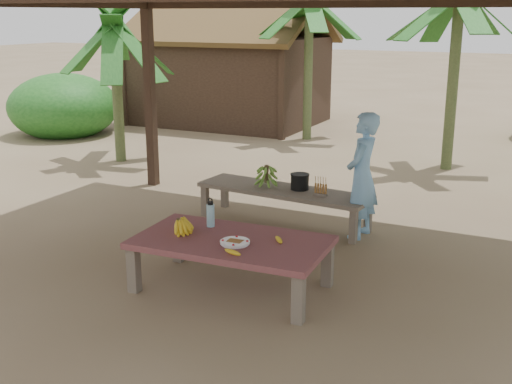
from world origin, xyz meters
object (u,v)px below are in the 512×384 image
at_px(bench, 284,193).
at_px(cooking_pot, 300,182).
at_px(water_flask, 211,214).
at_px(plate, 235,242).
at_px(woman, 362,176).
at_px(ripe_banana_bunch, 179,225).
at_px(work_table, 231,246).

xyz_separation_m(bench, cooking_pot, (0.19, 0.07, 0.15)).
xyz_separation_m(water_flask, cooking_pot, (0.20, 1.85, -0.08)).
relative_size(plate, woman, 0.19).
xyz_separation_m(ripe_banana_bunch, plate, (0.64, -0.05, -0.06)).
bearing_deg(water_flask, woman, 59.67).
bearing_deg(water_flask, work_table, -33.82).
relative_size(plate, water_flask, 0.93).
bearing_deg(work_table, ripe_banana_bunch, -177.01).
height_order(water_flask, woman, woman).
height_order(cooking_pot, woman, woman).
xyz_separation_m(water_flask, woman, (1.02, 1.74, 0.11)).
xyz_separation_m(work_table, cooking_pot, (-0.16, 2.09, 0.11)).
bearing_deg(water_flask, ripe_banana_bunch, -121.36).
height_order(water_flask, cooking_pot, water_flask).
bearing_deg(cooking_pot, work_table, -85.51).
relative_size(water_flask, cooking_pot, 1.34).
bearing_deg(woman, ripe_banana_bunch, -28.05).
height_order(ripe_banana_bunch, woman, woman).
distance_m(work_table, bench, 2.06).
bearing_deg(woman, work_table, -15.81).
distance_m(ripe_banana_bunch, water_flask, 0.35).
bearing_deg(plate, work_table, 131.93).
relative_size(work_table, water_flask, 6.21).
height_order(work_table, water_flask, water_flask).
xyz_separation_m(work_table, water_flask, (-0.36, 0.24, 0.19)).
bearing_deg(water_flask, plate, -37.28).
height_order(bench, ripe_banana_bunch, ripe_banana_bunch).
distance_m(bench, ripe_banana_bunch, 2.10).
xyz_separation_m(plate, woman, (0.56, 2.08, 0.22)).
bearing_deg(ripe_banana_bunch, work_table, 5.96).
bearing_deg(woman, cooking_pot, -95.44).
relative_size(bench, ripe_banana_bunch, 8.48).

